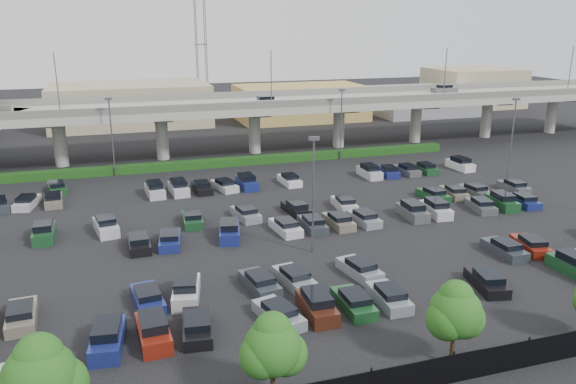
{
  "coord_description": "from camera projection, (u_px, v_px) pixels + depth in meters",
  "views": [
    {
      "loc": [
        -15.85,
        -50.93,
        19.26
      ],
      "look_at": [
        1.49,
        3.82,
        2.0
      ],
      "focal_mm": 35.0,
      "sensor_mm": 36.0,
      "label": 1
    }
  ],
  "objects": [
    {
      "name": "fence",
      "position": [
        436.0,
        372.0,
        30.79
      ],
      "size": [
        70.0,
        0.1,
        2.0
      ],
      "color": "black",
      "rests_on": "ground"
    },
    {
      "name": "hedge",
      "position": [
        233.0,
        162.0,
        79.29
      ],
      "size": [
        66.0,
        1.6,
        1.1
      ],
      "primitive_type": "cube",
      "color": "#133A11",
      "rests_on": "ground"
    },
    {
      "name": "comm_tower",
      "position": [
        201.0,
        41.0,
        120.85
      ],
      "size": [
        2.4,
        2.4,
        30.0
      ],
      "color": "#4E4E53",
      "rests_on": "ground"
    },
    {
      "name": "tree_row",
      "position": [
        437.0,
        315.0,
        31.6
      ],
      "size": [
        65.07,
        3.66,
        5.94
      ],
      "color": "#332316",
      "rests_on": "ground"
    },
    {
      "name": "light_poles",
      "position": [
        240.0,
        161.0,
        55.47
      ],
      "size": [
        66.9,
        48.38,
        10.3
      ],
      "color": "#4E4E53",
      "rests_on": "ground"
    },
    {
      "name": "parked_cars",
      "position": [
        300.0,
        229.0,
        53.24
      ],
      "size": [
        63.12,
        41.71,
        1.67
      ],
      "color": "#746C5B",
      "rests_on": "ground"
    },
    {
      "name": "overpass",
      "position": [
        220.0,
        110.0,
        83.78
      ],
      "size": [
        150.0,
        13.0,
        15.8
      ],
      "color": "gray",
      "rests_on": "ground"
    },
    {
      "name": "ground",
      "position": [
        285.0,
        223.0,
        56.63
      ],
      "size": [
        280.0,
        280.0,
        0.0
      ],
      "primitive_type": "plane",
      "color": "black"
    },
    {
      "name": "distant_buildings",
      "position": [
        253.0,
        102.0,
        115.56
      ],
      "size": [
        138.0,
        24.0,
        9.0
      ],
      "color": "gray",
      "rests_on": "ground"
    }
  ]
}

